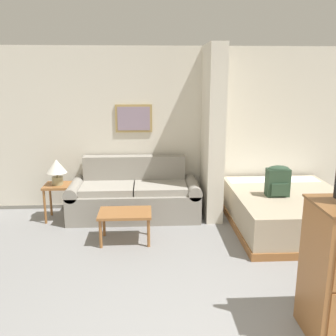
# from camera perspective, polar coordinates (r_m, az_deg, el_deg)

# --- Properties ---
(wall_back) EXTENTS (6.38, 0.16, 2.60)m
(wall_back) POSITION_cam_1_polar(r_m,az_deg,el_deg) (6.15, 1.79, 5.89)
(wall_back) COLOR silver
(wall_back) RESTS_ON ground_plane
(wall_partition_pillar) EXTENTS (0.24, 0.85, 2.60)m
(wall_partition_pillar) POSITION_cam_1_polar(r_m,az_deg,el_deg) (5.73, 6.78, 5.26)
(wall_partition_pillar) COLOR silver
(wall_partition_pillar) RESTS_ON ground_plane
(couch) EXTENTS (2.01, 0.84, 0.90)m
(couch) POSITION_cam_1_polar(r_m,az_deg,el_deg) (5.88, -5.13, -4.25)
(couch) COLOR gray
(couch) RESTS_ON ground_plane
(coffee_table) EXTENTS (0.69, 0.46, 0.41)m
(coffee_table) POSITION_cam_1_polar(r_m,az_deg,el_deg) (4.99, -6.55, -7.23)
(coffee_table) COLOR #996033
(coffee_table) RESTS_ON ground_plane
(side_table) EXTENTS (0.40, 0.40, 0.55)m
(side_table) POSITION_cam_1_polar(r_m,az_deg,el_deg) (5.92, -16.38, -3.41)
(side_table) COLOR #996033
(side_table) RESTS_ON ground_plane
(table_lamp) EXTENTS (0.30, 0.30, 0.39)m
(table_lamp) POSITION_cam_1_polar(r_m,az_deg,el_deg) (5.82, -16.62, -0.03)
(table_lamp) COLOR tan
(table_lamp) RESTS_ON side_table
(bed) EXTENTS (1.60, 1.97, 0.52)m
(bed) POSITION_cam_1_polar(r_m,az_deg,el_deg) (5.70, 17.83, -6.12)
(bed) COLOR #996033
(bed) RESTS_ON ground_plane
(backpack) EXTENTS (0.31, 0.20, 0.43)m
(backpack) POSITION_cam_1_polar(r_m,az_deg,el_deg) (5.38, 16.40, -1.83)
(backpack) COLOR #2D4733
(backpack) RESTS_ON bed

